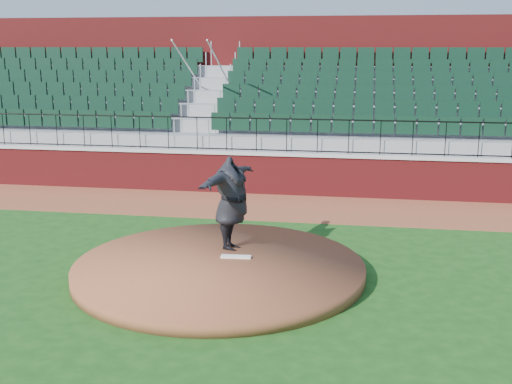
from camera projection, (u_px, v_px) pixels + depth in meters
ground at (244, 271)px, 12.95m from camera, size 90.00×90.00×0.00m
warning_track at (279, 206)px, 18.13m from camera, size 34.00×3.20×0.01m
field_wall at (286, 175)px, 19.54m from camera, size 34.00×0.35×1.20m
wall_cap at (286, 154)px, 19.40m from camera, size 34.00×0.45×0.10m
wall_railing at (287, 136)px, 19.27m from camera, size 34.00×0.05×1.00m
seating_stands at (297, 110)px, 21.78m from camera, size 34.00×5.10×4.60m
concourse_wall at (305, 91)px, 24.37m from camera, size 34.00×0.50×5.50m
pitchers_mound at (219, 269)px, 12.72m from camera, size 5.73×5.73×0.25m
pitching_rubber at (236, 257)px, 13.00m from camera, size 0.62×0.19×0.04m
pitcher at (231, 203)px, 13.36m from camera, size 1.16×2.51×1.97m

